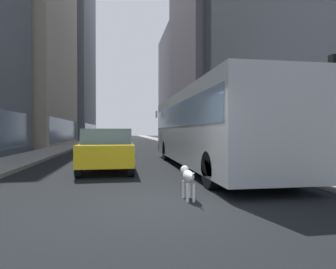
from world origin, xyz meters
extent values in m
plane|color=black|center=(0.00, 35.00, 0.00)|extent=(120.00, 120.00, 0.00)
cube|color=gray|center=(-5.70, 35.00, 0.07)|extent=(2.40, 110.00, 0.15)
cube|color=gray|center=(5.70, 35.00, 0.07)|extent=(2.40, 110.00, 0.15)
cube|color=#B2A893|center=(-11.90, 27.71, 12.24)|extent=(10.39, 17.19, 24.48)
cube|color=slate|center=(-6.72, 27.71, 1.60)|extent=(0.08, 15.47, 2.40)
cube|color=slate|center=(-11.90, 47.96, 20.88)|extent=(11.89, 20.47, 41.76)
cube|color=slate|center=(-5.97, 47.96, 1.60)|extent=(0.08, 18.42, 2.40)
cube|color=slate|center=(6.83, 7.60, 1.60)|extent=(0.08, 20.88, 2.40)
cube|color=slate|center=(11.90, 27.72, 15.93)|extent=(11.42, 14.84, 31.86)
cube|color=slate|center=(6.21, 27.72, 1.60)|extent=(0.08, 13.36, 2.40)
cube|color=slate|center=(11.90, 47.73, 10.45)|extent=(8.53, 21.66, 20.89)
cube|color=slate|center=(7.65, 47.73, 1.60)|extent=(0.08, 19.49, 2.40)
cube|color=#999EA3|center=(2.80, 5.55, 1.67)|extent=(2.55, 11.50, 2.75)
cube|color=slate|center=(2.80, 5.55, 2.17)|extent=(2.57, 11.04, 0.90)
cube|color=black|center=(2.80, 11.25, 0.55)|extent=(2.55, 0.16, 0.44)
cylinder|color=black|center=(1.67, 9.10, 0.50)|extent=(0.30, 1.00, 1.00)
cylinder|color=black|center=(3.92, 9.10, 0.50)|extent=(0.30, 1.00, 1.00)
cylinder|color=black|center=(1.67, 1.40, 0.50)|extent=(0.30, 1.00, 1.00)
cylinder|color=black|center=(3.92, 1.40, 0.50)|extent=(0.30, 1.00, 1.00)
cube|color=silver|center=(1.34, 10.70, 2.50)|extent=(0.08, 0.24, 0.40)
cube|color=yellow|center=(-1.20, 5.40, 0.70)|extent=(1.91, 4.02, 0.75)
cube|color=slate|center=(-1.20, 5.20, 1.35)|extent=(1.76, 1.81, 0.55)
cylinder|color=black|center=(-2.04, 6.99, 0.32)|extent=(0.22, 0.64, 0.64)
cylinder|color=black|center=(-0.36, 6.99, 0.32)|extent=(0.22, 0.64, 0.64)
cylinder|color=black|center=(-2.04, 3.80, 0.32)|extent=(0.22, 0.64, 0.64)
cylinder|color=black|center=(-0.36, 3.80, 0.32)|extent=(0.22, 0.64, 0.64)
cube|color=silver|center=(-1.20, 45.25, 0.70)|extent=(1.94, 4.58, 0.75)
cube|color=slate|center=(-1.20, 45.02, 1.35)|extent=(1.78, 2.06, 0.55)
cylinder|color=black|center=(-2.06, 47.12, 0.32)|extent=(0.22, 0.64, 0.64)
cylinder|color=black|center=(-0.34, 47.12, 0.32)|extent=(0.22, 0.64, 0.64)
cylinder|color=black|center=(-2.06, 43.37, 0.32)|extent=(0.22, 0.64, 0.64)
cylinder|color=black|center=(-0.34, 43.37, 0.32)|extent=(0.22, 0.64, 0.64)
cube|color=red|center=(-1.20, 23.71, 0.70)|extent=(1.83, 4.33, 0.75)
cube|color=slate|center=(-1.20, 23.49, 1.35)|extent=(1.68, 1.95, 0.55)
cylinder|color=black|center=(-2.00, 25.46, 0.32)|extent=(0.22, 0.64, 0.64)
cylinder|color=black|center=(-0.40, 25.46, 0.32)|extent=(0.22, 0.64, 0.64)
cylinder|color=black|center=(-2.00, 21.96, 0.32)|extent=(0.22, 0.64, 0.64)
cylinder|color=black|center=(-0.40, 21.96, 0.32)|extent=(0.22, 0.64, 0.64)
ellipsoid|color=white|center=(0.79, 0.30, 0.53)|extent=(0.22, 0.60, 0.26)
sphere|color=white|center=(0.79, 0.68, 0.62)|extent=(0.20, 0.20, 0.20)
sphere|color=black|center=(0.73, 0.70, 0.64)|extent=(0.07, 0.07, 0.07)
sphere|color=black|center=(0.85, 0.70, 0.64)|extent=(0.07, 0.07, 0.07)
cylinder|color=white|center=(0.79, -0.10, 0.58)|extent=(0.03, 0.16, 0.19)
cylinder|color=white|center=(0.72, 0.51, 0.20)|extent=(0.06, 0.06, 0.40)
cylinder|color=white|center=(0.86, 0.51, 0.20)|extent=(0.06, 0.06, 0.40)
cylinder|color=white|center=(0.72, 0.09, 0.20)|extent=(0.06, 0.06, 0.40)
cylinder|color=white|center=(0.86, 0.09, 0.20)|extent=(0.06, 0.06, 0.40)
sphere|color=black|center=(0.84, 0.40, 0.57)|extent=(0.04, 0.04, 0.04)
sphere|color=black|center=(0.73, 0.22, 0.55)|extent=(0.04, 0.04, 0.04)
sphere|color=black|center=(0.81, 0.12, 0.59)|extent=(0.04, 0.04, 0.04)
cube|color=black|center=(4.90, 0.91, 3.20)|extent=(0.24, 0.20, 0.70)
sphere|color=red|center=(4.90, 1.02, 3.42)|extent=(0.11, 0.11, 0.11)
sphere|color=orange|center=(4.90, 1.02, 3.20)|extent=(0.11, 0.11, 0.11)
sphere|color=green|center=(4.90, 1.02, 2.98)|extent=(0.11, 0.11, 0.11)
camera|label=1|loc=(-0.69, -5.99, 1.53)|focal=31.10mm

